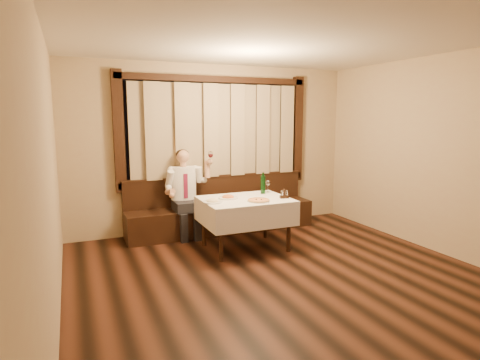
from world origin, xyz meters
name	(u,v)px	position (x,y,z in m)	size (l,w,h in m)	color
room	(269,152)	(0.00, 0.97, 1.50)	(5.01, 6.01, 2.81)	black
banquette	(221,213)	(0.00, 2.72, 0.31)	(3.20, 0.61, 0.94)	black
dining_table	(245,206)	(0.00, 1.70, 0.65)	(1.27, 0.97, 0.76)	black
pizza	(259,200)	(0.09, 1.45, 0.77)	(0.32, 0.32, 0.03)	white
pasta_red	(228,196)	(-0.23, 1.80, 0.80)	(0.29, 0.29, 0.10)	white
pasta_cream	(212,200)	(-0.53, 1.63, 0.79)	(0.28, 0.28, 0.10)	white
green_bottle	(263,184)	(0.40, 1.93, 0.90)	(0.08, 0.08, 0.34)	#0F4613
table_wine_glass	(268,183)	(0.53, 2.01, 0.90)	(0.07, 0.07, 0.19)	white
cruet_caddy	(284,195)	(0.53, 1.50, 0.80)	(0.13, 0.08, 0.13)	black
seated_man	(185,187)	(-0.64, 2.63, 0.82)	(0.78, 0.58, 1.41)	black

